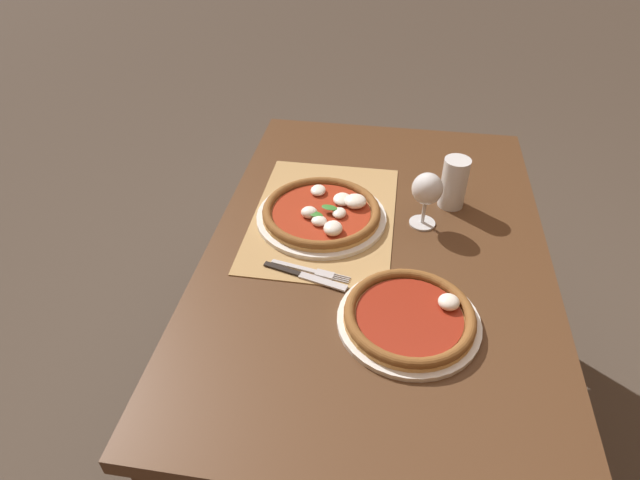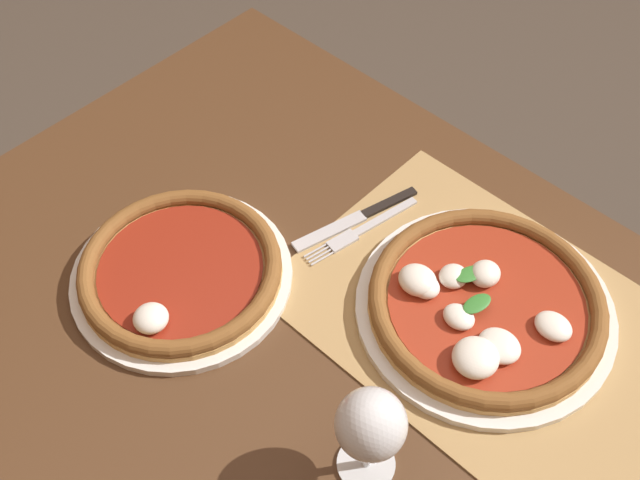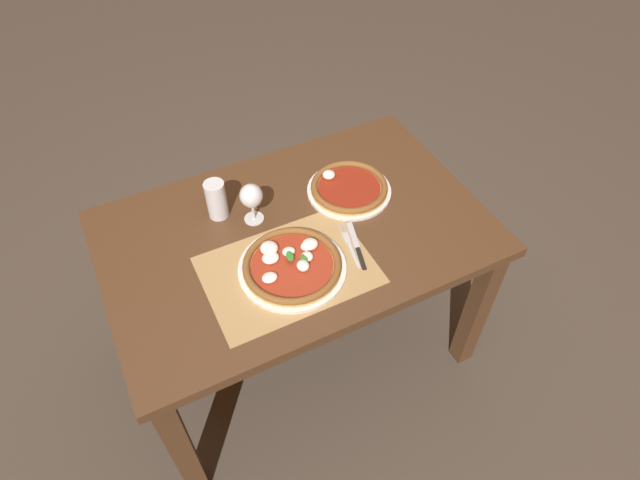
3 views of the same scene
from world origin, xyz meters
name	(u,v)px [view 3 (image 3 of 3)]	position (x,y,z in m)	size (l,w,h in m)	color
ground_plane	(301,342)	(0.00, 0.00, 0.00)	(24.00, 24.00, 0.00)	#473D33
dining_table	(297,250)	(0.00, 0.00, 0.63)	(1.32, 0.86, 0.74)	#4C301C
paper_placemat	(288,270)	(-0.10, -0.15, 0.74)	(0.54, 0.38, 0.00)	#A88451
pizza_near	(292,265)	(-0.09, -0.16, 0.76)	(0.35, 0.35, 0.05)	silver
pizza_far	(349,188)	(0.26, 0.09, 0.76)	(0.31, 0.31, 0.05)	silver
wine_glass	(251,197)	(-0.11, 0.11, 0.85)	(0.08, 0.08, 0.16)	silver
pint_glass	(216,200)	(-0.21, 0.19, 0.81)	(0.07, 0.07, 0.15)	silver
fork	(349,245)	(0.13, -0.15, 0.75)	(0.06, 0.20, 0.00)	#B7B7BC
knife	(356,245)	(0.15, -0.16, 0.75)	(0.07, 0.21, 0.01)	black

